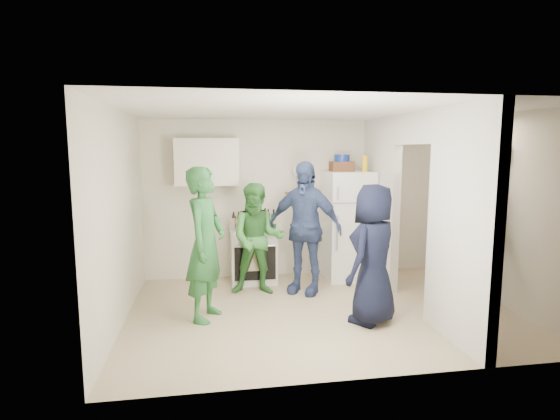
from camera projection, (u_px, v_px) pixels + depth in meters
The scene contains 38 objects.
floor at pixel (321, 310), 5.57m from camera, with size 4.80×4.80×0.00m, color tan.
wall_back at pixel (295, 199), 7.06m from camera, with size 4.80×4.80×0.00m, color silver.
wall_front at pixel (372, 242), 3.73m from camera, with size 4.80×4.80×0.00m, color silver.
wall_left at pixel (119, 218), 5.02m from camera, with size 3.40×3.40×0.00m, color silver.
wall_right at pixel (498, 209), 5.78m from camera, with size 3.40×3.40×0.00m, color silver.
ceiling at pixel (323, 110), 5.23m from camera, with size 4.80×4.80×0.00m, color white.
partition_pier_back at pixel (380, 201), 6.66m from camera, with size 0.12×1.20×2.50m, color silver.
partition_pier_front at pixel (462, 226), 4.51m from camera, with size 0.12×1.20×2.50m, color silver.
partition_header at pixel (416, 128), 5.44m from camera, with size 0.12×1.00×0.40m, color silver.
stove at pixel (253, 255), 6.73m from camera, with size 0.71×0.59×0.84m, color white.
upper_cabinet at pixel (207, 162), 6.58m from camera, with size 0.95×0.34×0.70m, color silver.
fridge at pixel (348, 225), 6.88m from camera, with size 0.70×0.68×1.70m, color white.
wicker_basket at pixel (342, 166), 6.79m from camera, with size 0.35×0.25×0.15m, color brown.
blue_bowl at pixel (342, 158), 6.77m from camera, with size 0.24×0.24×0.11m, color navy.
yellow_cup_stack_top at pixel (365, 163), 6.69m from camera, with size 0.09×0.09×0.25m, color yellow.
wall_clock at pixel (299, 171), 6.99m from camera, with size 0.22×0.22×0.03m, color white.
spice_shelf at pixel (296, 193), 7.00m from camera, with size 0.35×0.08×0.03m, color olive.
nook_window at pixel (489, 178), 5.91m from camera, with size 0.03×0.70×0.80m, color black.
nook_window_frame at pixel (488, 178), 5.91m from camera, with size 0.04×0.76×0.86m, color white.
nook_valance at pixel (488, 152), 5.86m from camera, with size 0.04×0.82×0.18m, color white.
yellow_cup_stack_stove at pixel (246, 223), 6.43m from camera, with size 0.09×0.09×0.25m, color yellow.
red_cup at pixel (269, 226), 6.51m from camera, with size 0.09×0.09×0.12m, color #AC1A0B.
person_green_left at pixel (206, 244), 5.20m from camera, with size 0.67×0.44×1.84m, color #2A6A37.
person_green_center at pixel (258, 239), 6.13m from camera, with size 0.77×0.60×1.57m, color #3E883B.
person_denim at pixel (304, 228), 6.17m from camera, with size 1.10×0.46×1.88m, color #3B5282.
person_navy at pixel (373, 254), 5.09m from camera, with size 0.80×0.52×1.65m, color black.
person_nook at pixel (468, 237), 5.81m from camera, with size 1.14×0.65×1.76m, color black.
bottle_a at pixel (234, 220), 6.73m from camera, with size 0.07×0.07×0.24m, color maroon.
bottle_b at pixel (241, 220), 6.56m from camera, with size 0.07×0.07×0.28m, color #18481F.
bottle_c at pixel (246, 217), 6.80m from camera, with size 0.07×0.07×0.30m, color #9DA3AA.
bottle_d at pixel (255, 220), 6.61m from camera, with size 0.06×0.06×0.27m, color brown.
bottle_e at pixel (257, 218), 6.86m from camera, with size 0.07×0.07×0.24m, color silver.
bottle_f at pixel (265, 218), 6.69m from camera, with size 0.07×0.07×0.31m, color black.
bottle_g at pixel (268, 218), 6.84m from camera, with size 0.06×0.06×0.27m, color #965C31.
bottle_h at pixel (233, 222), 6.49m from camera, with size 0.06×0.06×0.25m, color #B0B7BD.
bottle_i at pixel (257, 217), 6.77m from camera, with size 0.08×0.08×0.30m, color brown.
bottle_j at pixel (274, 219), 6.62m from camera, with size 0.08×0.08×0.30m, color #1B5130.
bottle_k at pixel (239, 220), 6.67m from camera, with size 0.06×0.06×0.26m, color brown.
Camera 1 is at (-1.37, -5.19, 2.03)m, focal length 28.00 mm.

